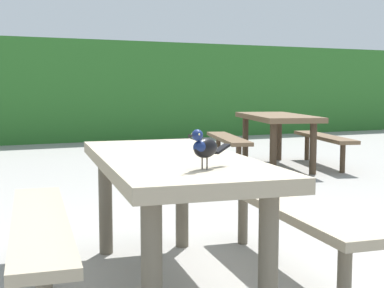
# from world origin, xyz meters

# --- Properties ---
(hedge_wall) EXTENTS (28.00, 2.27, 2.10)m
(hedge_wall) POSITION_xyz_m (0.00, 9.50, 1.05)
(hedge_wall) COLOR #2D6B28
(hedge_wall) RESTS_ON ground
(picnic_table_foreground) EXTENTS (1.89, 1.91, 0.74)m
(picnic_table_foreground) POSITION_xyz_m (-0.34, 0.21, 0.56)
(picnic_table_foreground) COLOR gray
(picnic_table_foreground) RESTS_ON ground
(bird_grackle) EXTENTS (0.27, 0.15, 0.18)m
(bird_grackle) POSITION_xyz_m (-0.39, -0.32, 0.84)
(bird_grackle) COLOR black
(bird_grackle) RESTS_ON picnic_table_foreground
(picnic_table_mid_right) EXTENTS (2.08, 2.10, 0.74)m
(picnic_table_mid_right) POSITION_xyz_m (2.73, 3.82, 0.56)
(picnic_table_mid_right) COLOR brown
(picnic_table_mid_right) RESTS_ON ground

